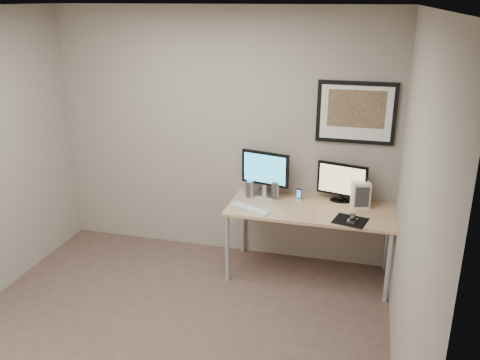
{
  "coord_description": "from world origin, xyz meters",
  "views": [
    {
      "loc": [
        1.49,
        -3.22,
        2.66
      ],
      "look_at": [
        0.35,
        1.1,
        1.05
      ],
      "focal_mm": 38.0,
      "sensor_mm": 36.0,
      "label": 1
    }
  ],
  "objects_px": {
    "monitor_tv": "(342,182)",
    "speaker_right": "(275,190)",
    "speaker_left": "(250,189)",
    "phone_dock": "(299,194)",
    "desk": "(310,214)",
    "fan_unit": "(361,195)",
    "monitor_large": "(265,172)",
    "keyboard": "(250,208)",
    "framed_art": "(356,113)"
  },
  "relations": [
    {
      "from": "monitor_large",
      "to": "speaker_left",
      "type": "xyz_separation_m",
      "value": [
        -0.13,
        -0.1,
        -0.17
      ]
    },
    {
      "from": "speaker_right",
      "to": "monitor_large",
      "type": "bearing_deg",
      "value": 157.33
    },
    {
      "from": "desk",
      "to": "fan_unit",
      "type": "xyz_separation_m",
      "value": [
        0.46,
        0.15,
        0.19
      ]
    },
    {
      "from": "framed_art",
      "to": "keyboard",
      "type": "bearing_deg",
      "value": -151.03
    },
    {
      "from": "framed_art",
      "to": "fan_unit",
      "type": "height_order",
      "value": "framed_art"
    },
    {
      "from": "keyboard",
      "to": "fan_unit",
      "type": "bearing_deg",
      "value": 42.01
    },
    {
      "from": "desk",
      "to": "speaker_left",
      "type": "relative_size",
      "value": 8.92
    },
    {
      "from": "desk",
      "to": "fan_unit",
      "type": "relative_size",
      "value": 6.2
    },
    {
      "from": "monitor_large",
      "to": "keyboard",
      "type": "relative_size",
      "value": 1.14
    },
    {
      "from": "monitor_tv",
      "to": "monitor_large",
      "type": "bearing_deg",
      "value": -164.14
    },
    {
      "from": "speaker_left",
      "to": "phone_dock",
      "type": "relative_size",
      "value": 1.44
    },
    {
      "from": "desk",
      "to": "speaker_left",
      "type": "xyz_separation_m",
      "value": [
        -0.64,
        0.12,
        0.16
      ]
    },
    {
      "from": "monitor_large",
      "to": "phone_dock",
      "type": "xyz_separation_m",
      "value": [
        0.36,
        -0.04,
        -0.2
      ]
    },
    {
      "from": "speaker_left",
      "to": "monitor_large",
      "type": "bearing_deg",
      "value": 51.4
    },
    {
      "from": "monitor_large",
      "to": "phone_dock",
      "type": "distance_m",
      "value": 0.41
    },
    {
      "from": "monitor_tv",
      "to": "speaker_left",
      "type": "xyz_separation_m",
      "value": [
        -0.91,
        -0.13,
        -0.12
      ]
    },
    {
      "from": "speaker_right",
      "to": "phone_dock",
      "type": "xyz_separation_m",
      "value": [
        0.24,
        0.03,
        -0.03
      ]
    },
    {
      "from": "monitor_large",
      "to": "fan_unit",
      "type": "distance_m",
      "value": 0.97
    },
    {
      "from": "speaker_left",
      "to": "desk",
      "type": "bearing_deg",
      "value": 4.85
    },
    {
      "from": "speaker_right",
      "to": "phone_dock",
      "type": "relative_size",
      "value": 1.52
    },
    {
      "from": "speaker_left",
      "to": "phone_dock",
      "type": "height_order",
      "value": "speaker_left"
    },
    {
      "from": "desk",
      "to": "framed_art",
      "type": "distance_m",
      "value": 1.07
    },
    {
      "from": "desk",
      "to": "monitor_tv",
      "type": "relative_size",
      "value": 3.21
    },
    {
      "from": "speaker_right",
      "to": "desk",
      "type": "bearing_deg",
      "value": -13.52
    },
    {
      "from": "speaker_left",
      "to": "phone_dock",
      "type": "distance_m",
      "value": 0.5
    },
    {
      "from": "monitor_large",
      "to": "keyboard",
      "type": "distance_m",
      "value": 0.47
    },
    {
      "from": "monitor_tv",
      "to": "fan_unit",
      "type": "distance_m",
      "value": 0.23
    },
    {
      "from": "phone_dock",
      "to": "fan_unit",
      "type": "xyz_separation_m",
      "value": [
        0.6,
        -0.03,
        0.07
      ]
    },
    {
      "from": "keyboard",
      "to": "speaker_left",
      "type": "bearing_deg",
      "value": 127.86
    },
    {
      "from": "speaker_left",
      "to": "keyboard",
      "type": "relative_size",
      "value": 0.4
    },
    {
      "from": "monitor_tv",
      "to": "fan_unit",
      "type": "relative_size",
      "value": 1.93
    },
    {
      "from": "phone_dock",
      "to": "keyboard",
      "type": "height_order",
      "value": "phone_dock"
    },
    {
      "from": "framed_art",
      "to": "phone_dock",
      "type": "bearing_deg",
      "value": -162.2
    },
    {
      "from": "framed_art",
      "to": "speaker_left",
      "type": "xyz_separation_m",
      "value": [
        -0.99,
        -0.21,
        -0.8
      ]
    },
    {
      "from": "speaker_right",
      "to": "phone_dock",
      "type": "bearing_deg",
      "value": 14.22
    },
    {
      "from": "desk",
      "to": "phone_dock",
      "type": "bearing_deg",
      "value": 129.62
    },
    {
      "from": "monitor_large",
      "to": "keyboard",
      "type": "xyz_separation_m",
      "value": [
        -0.06,
        -0.39,
        -0.25
      ]
    },
    {
      "from": "framed_art",
      "to": "monitor_tv",
      "type": "relative_size",
      "value": 1.51
    },
    {
      "from": "framed_art",
      "to": "monitor_large",
      "type": "bearing_deg",
      "value": -172.35
    },
    {
      "from": "speaker_left",
      "to": "speaker_right",
      "type": "xyz_separation_m",
      "value": [
        0.26,
        0.03,
        0.0
      ]
    },
    {
      "from": "monitor_tv",
      "to": "speaker_right",
      "type": "relative_size",
      "value": 2.64
    },
    {
      "from": "keyboard",
      "to": "fan_unit",
      "type": "distance_m",
      "value": 1.08
    },
    {
      "from": "desk",
      "to": "keyboard",
      "type": "distance_m",
      "value": 0.6
    },
    {
      "from": "desk",
      "to": "keyboard",
      "type": "bearing_deg",
      "value": -162.75
    },
    {
      "from": "desk",
      "to": "speaker_left",
      "type": "height_order",
      "value": "speaker_left"
    },
    {
      "from": "framed_art",
      "to": "monitor_tv",
      "type": "bearing_deg",
      "value": -134.1
    },
    {
      "from": "framed_art",
      "to": "fan_unit",
      "type": "xyz_separation_m",
      "value": [
        0.11,
        -0.18,
        -0.76
      ]
    },
    {
      "from": "monitor_tv",
      "to": "fan_unit",
      "type": "bearing_deg",
      "value": -14.13
    },
    {
      "from": "monitor_tv",
      "to": "keyboard",
      "type": "height_order",
      "value": "monitor_tv"
    },
    {
      "from": "monitor_tv",
      "to": "fan_unit",
      "type": "xyz_separation_m",
      "value": [
        0.19,
        -0.1,
        -0.08
      ]
    }
  ]
}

